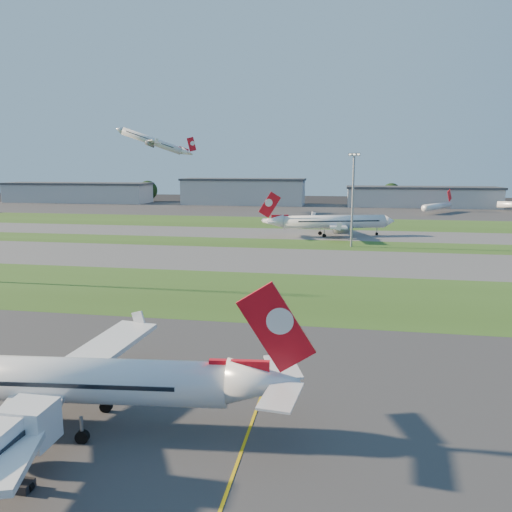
% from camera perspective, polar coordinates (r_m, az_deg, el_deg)
% --- Properties ---
extents(ground, '(700.00, 700.00, 0.00)m').
position_cam_1_polar(ground, '(41.29, -9.90, -22.59)').
color(ground, black).
rests_on(ground, ground).
extents(apron_near, '(300.00, 70.00, 0.01)m').
position_cam_1_polar(apron_near, '(41.28, -9.90, -22.58)').
color(apron_near, '#333335').
rests_on(apron_near, ground).
extents(grass_strip_a, '(300.00, 34.00, 0.01)m').
position_cam_1_polar(grass_strip_a, '(88.26, 1.52, -4.38)').
color(grass_strip_a, '#2E4C19').
rests_on(grass_strip_a, ground).
extents(taxiway_a, '(300.00, 32.00, 0.01)m').
position_cam_1_polar(taxiway_a, '(120.23, 3.81, -0.46)').
color(taxiway_a, '#515154').
rests_on(taxiway_a, ground).
extents(grass_strip_b, '(300.00, 18.00, 0.01)m').
position_cam_1_polar(grass_strip_b, '(144.76, 4.86, 1.35)').
color(grass_strip_b, '#2E4C19').
rests_on(grass_strip_b, ground).
extents(taxiway_b, '(300.00, 26.00, 0.01)m').
position_cam_1_polar(taxiway_b, '(166.47, 5.53, 2.50)').
color(taxiway_b, '#515154').
rests_on(taxiway_b, ground).
extents(grass_strip_c, '(300.00, 40.00, 0.01)m').
position_cam_1_polar(grass_strip_c, '(199.14, 6.26, 3.76)').
color(grass_strip_c, '#2E4C19').
rests_on(grass_strip_c, ground).
extents(apron_far, '(400.00, 80.00, 0.01)m').
position_cam_1_polar(apron_far, '(258.76, 7.11, 5.22)').
color(apron_far, '#333335').
rests_on(apron_far, ground).
extents(yellow_line, '(0.25, 60.00, 0.02)m').
position_cam_1_polar(yellow_line, '(40.08, -2.53, -23.54)').
color(yellow_line, gold).
rests_on(yellow_line, ground).
extents(airliner_parked, '(37.62, 31.79, 11.74)m').
position_cam_1_polar(airliner_parked, '(47.29, -21.83, -13.11)').
color(airliner_parked, white).
rests_on(airliner_parked, ground).
extents(airliner_taxiing, '(40.12, 33.73, 12.84)m').
position_cam_1_polar(airliner_taxiing, '(162.54, 8.78, 3.84)').
color(airliner_taxiing, white).
rests_on(airliner_taxiing, ground).
extents(airliner_departing, '(34.79, 29.39, 11.29)m').
position_cam_1_polar(airliner_departing, '(253.63, -11.72, 12.71)').
color(airliner_departing, white).
extents(mini_jet_near, '(17.74, 24.48, 9.48)m').
position_cam_1_polar(mini_jet_near, '(255.03, 20.01, 5.35)').
color(mini_jet_near, white).
rests_on(mini_jet_near, ground).
extents(light_mast_centre, '(3.20, 0.70, 25.80)m').
position_cam_1_polar(light_mast_centre, '(140.74, 11.02, 7.01)').
color(light_mast_centre, gray).
rests_on(light_mast_centre, ground).
extents(hangar_far_west, '(91.80, 23.00, 12.20)m').
position_cam_1_polar(hangar_far_west, '(330.55, -19.72, 6.85)').
color(hangar_far_west, '#999AA0').
rests_on(hangar_far_west, ground).
extents(hangar_west, '(71.40, 23.00, 15.20)m').
position_cam_1_polar(hangar_west, '(293.53, -1.44, 7.38)').
color(hangar_west, '#999AA0').
rests_on(hangar_west, ground).
extents(hangar_east, '(81.60, 23.00, 11.20)m').
position_cam_1_polar(hangar_east, '(291.14, 18.38, 6.45)').
color(hangar_east, '#999AA0').
rests_on(hangar_east, ground).
extents(tree_far_west, '(11.00, 11.00, 12.00)m').
position_cam_1_polar(tree_far_west, '(362.60, -24.26, 6.85)').
color(tree_far_west, black).
rests_on(tree_far_west, ground).
extents(tree_west, '(12.10, 12.10, 13.20)m').
position_cam_1_polar(tree_west, '(326.64, -12.26, 7.35)').
color(tree_west, black).
rests_on(tree_west, ground).
extents(tree_mid_west, '(9.90, 9.90, 10.80)m').
position_cam_1_polar(tree_mid_west, '(300.70, 3.69, 7.08)').
color(tree_mid_west, black).
rests_on(tree_mid_west, ground).
extents(tree_mid_east, '(11.55, 11.55, 12.60)m').
position_cam_1_polar(tree_mid_east, '(303.18, 15.19, 6.96)').
color(tree_mid_east, black).
rests_on(tree_mid_east, ground).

